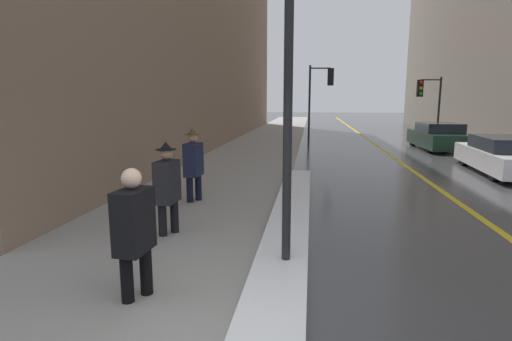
% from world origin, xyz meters
% --- Properties ---
extents(sidewalk_slab, '(4.00, 80.00, 0.01)m').
position_xyz_m(sidewalk_slab, '(-2.00, 15.00, 0.01)').
color(sidewalk_slab, gray).
rests_on(sidewalk_slab, ground).
extents(road_centre_stripe, '(0.16, 80.00, 0.00)m').
position_xyz_m(road_centre_stripe, '(4.00, 15.00, 0.00)').
color(road_centre_stripe, gold).
rests_on(road_centre_stripe, ground).
extents(snow_bank_curb, '(0.74, 9.76, 0.16)m').
position_xyz_m(snow_bank_curb, '(0.22, 4.42, 0.08)').
color(snow_bank_curb, white).
rests_on(snow_bank_curb, ground).
extents(lamp_post, '(0.28, 0.28, 4.13)m').
position_xyz_m(lamp_post, '(0.29, 2.07, 2.52)').
color(lamp_post, black).
rests_on(lamp_post, ground).
extents(traffic_light_near, '(1.31, 0.42, 4.17)m').
position_xyz_m(traffic_light_near, '(1.10, 18.86, 3.02)').
color(traffic_light_near, black).
rests_on(traffic_light_near, ground).
extents(traffic_light_far, '(1.31, 0.41, 3.58)m').
position_xyz_m(traffic_light_far, '(6.75, 19.79, 2.58)').
color(traffic_light_far, black).
rests_on(traffic_light_far, ground).
extents(pedestrian_trailing, '(0.34, 0.53, 1.57)m').
position_xyz_m(pedestrian_trailing, '(-1.40, 1.00, 0.87)').
color(pedestrian_trailing, black).
rests_on(pedestrian_trailing, ground).
extents(pedestrian_in_glasses, '(0.35, 0.53, 1.64)m').
position_xyz_m(pedestrian_in_glasses, '(-1.84, 3.27, 0.90)').
color(pedestrian_in_glasses, black).
rests_on(pedestrian_in_glasses, ground).
extents(pedestrian_in_fedora, '(0.37, 0.55, 1.71)m').
position_xyz_m(pedestrian_in_fedora, '(-2.07, 5.58, 0.94)').
color(pedestrian_in_fedora, black).
rests_on(pedestrian_in_fedora, ground).
extents(parked_car_white, '(2.11, 4.82, 1.19)m').
position_xyz_m(parked_car_white, '(6.80, 10.51, 0.58)').
color(parked_car_white, silver).
rests_on(parked_car_white, ground).
extents(parked_car_dark_green, '(1.83, 4.65, 1.28)m').
position_xyz_m(parked_car_dark_green, '(6.66, 17.11, 0.61)').
color(parked_car_dark_green, black).
rests_on(parked_car_dark_green, ground).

